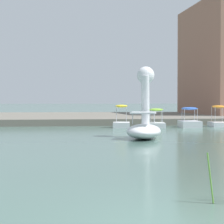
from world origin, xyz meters
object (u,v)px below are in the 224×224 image
object	(u,v)px
pedal_boat_blue	(190,122)
pedal_boat_orange	(219,120)
swan_boat	(144,119)
pedal_boat_yellow	(121,122)
pedal_boat_lime	(156,122)

from	to	relation	value
pedal_boat_blue	pedal_boat_orange	distance (m)	2.42
swan_boat	pedal_boat_yellow	size ratio (longest dim) A/B	1.82
pedal_boat_lime	pedal_boat_blue	bearing A→B (deg)	0.37
pedal_boat_orange	pedal_boat_lime	bearing A→B (deg)	-173.36
swan_boat	pedal_boat_yellow	world-z (taller)	swan_boat
pedal_boat_lime	pedal_boat_blue	distance (m)	2.42
swan_boat	pedal_boat_orange	bearing A→B (deg)	51.52
swan_boat	pedal_boat_blue	bearing A→B (deg)	60.15
pedal_boat_blue	pedal_boat_orange	bearing A→B (deg)	12.92
pedal_boat_orange	pedal_boat_blue	bearing A→B (deg)	-167.08
swan_boat	pedal_boat_blue	xyz separation A→B (m)	(5.00, 8.71, -0.59)
pedal_boat_lime	pedal_boat_yellow	bearing A→B (deg)	174.01
pedal_boat_lime	pedal_boat_blue	size ratio (longest dim) A/B	0.91
pedal_boat_lime	pedal_boat_orange	world-z (taller)	pedal_boat_orange
pedal_boat_lime	pedal_boat_orange	size ratio (longest dim) A/B	1.12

